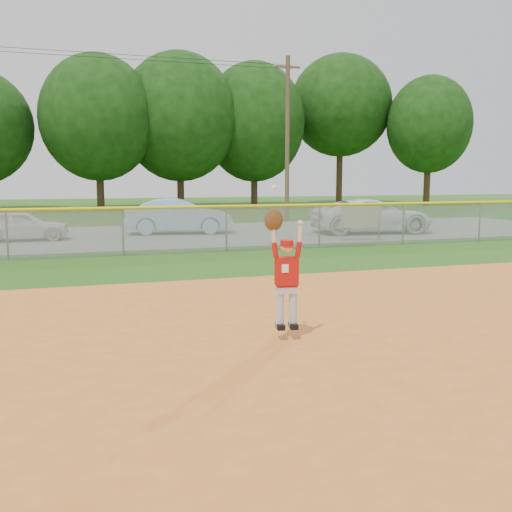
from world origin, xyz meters
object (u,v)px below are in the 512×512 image
Objects in this scene: car_white_b at (372,216)px; ballplayer at (285,270)px; car_white_a at (22,225)px; sponsor_sign at (361,217)px; car_blue at (179,216)px.

car_white_b is 17.19m from ballplayer.
sponsor_sign is at bearing -110.13° from car_white_a.
car_white_a is at bearing 162.31° from sponsor_sign.
ballplayer reaches higher than car_white_b.
car_blue is 2.13× the size of ballplayer.
sponsor_sign is (6.13, -4.92, 0.15)m from car_blue.
car_white_a is 6.33m from car_blue.
sponsor_sign is 0.73× the size of ballplayer.
ballplayer is at bearing -165.07° from car_white_a.
car_blue is at bearing -83.66° from car_white_a.
car_white_a is 0.76× the size of car_blue.
car_white_b reaches higher than sponsor_sign.
car_blue is (6.26, 0.97, 0.16)m from car_white_a.
car_white_a is 0.66× the size of car_white_b.
car_white_b is at bearing 53.73° from sponsor_sign.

